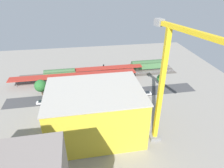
% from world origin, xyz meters
% --- Properties ---
extents(ground_plane, '(149.26, 149.26, 0.00)m').
position_xyz_m(ground_plane, '(0.00, 0.00, 0.00)').
color(ground_plane, gray).
rests_on(ground_plane, ground).
extents(rail_bed, '(93.43, 14.28, 0.01)m').
position_xyz_m(rail_bed, '(0.00, -20.90, 0.00)').
color(rail_bed, '#5B544C').
rests_on(rail_bed, ground).
extents(street_asphalt, '(93.39, 10.07, 0.01)m').
position_xyz_m(street_asphalt, '(0.00, 2.63, 0.00)').
color(street_asphalt, '#424244').
rests_on(street_asphalt, ground).
extents(track_rails, '(93.29, 7.84, 0.12)m').
position_xyz_m(track_rails, '(0.00, -20.90, 0.18)').
color(track_rails, '#9E9EA8').
rests_on(track_rails, ground).
extents(platform_canopy_near, '(67.85, 6.25, 4.57)m').
position_xyz_m(platform_canopy_near, '(14.36, -13.20, 4.31)').
color(platform_canopy_near, '#A82D23').
rests_on(platform_canopy_near, ground).
extents(platform_canopy_far, '(45.09, 5.06, 4.54)m').
position_xyz_m(platform_canopy_far, '(-2.83, -20.06, 4.27)').
color(platform_canopy_far, '#A82D23').
rests_on(platform_canopy_far, ground).
extents(locomotive, '(16.11, 2.86, 4.99)m').
position_xyz_m(locomotive, '(-9.51, -23.50, 1.75)').
color(locomotive, black).
rests_on(locomotive, ground).
extents(passenger_coach, '(19.90, 3.29, 6.00)m').
position_xyz_m(passenger_coach, '(-29.92, -23.50, 3.15)').
color(passenger_coach, black).
rests_on(passenger_coach, ground).
extents(freight_coach_far, '(17.75, 3.02, 6.11)m').
position_xyz_m(freight_coach_far, '(22.47, -18.29, 3.23)').
color(freight_coach_far, black).
rests_on(freight_coach_far, ground).
extents(parked_car_0, '(4.27, 1.86, 1.84)m').
position_xyz_m(parked_car_0, '(-20.69, 6.08, 0.81)').
color(parked_car_0, black).
rests_on(parked_car_0, ground).
extents(parked_car_1, '(4.49, 2.05, 1.70)m').
position_xyz_m(parked_car_1, '(-13.53, 6.33, 0.76)').
color(parked_car_1, black).
rests_on(parked_car_1, ground).
extents(parked_car_2, '(4.17, 1.85, 1.79)m').
position_xyz_m(parked_car_2, '(-6.15, 5.72, 0.79)').
color(parked_car_2, black).
rests_on(parked_car_2, ground).
extents(parked_car_3, '(4.39, 1.81, 1.75)m').
position_xyz_m(parked_car_3, '(0.25, 6.15, 0.77)').
color(parked_car_3, black).
rests_on(parked_car_3, ground).
extents(parked_car_4, '(4.20, 1.78, 1.67)m').
position_xyz_m(parked_car_4, '(8.33, 5.89, 0.74)').
color(parked_car_4, black).
rests_on(parked_car_4, ground).
extents(parked_car_5, '(4.13, 1.97, 1.76)m').
position_xyz_m(parked_car_5, '(15.17, 6.29, 0.77)').
color(parked_car_5, black).
rests_on(parked_car_5, ground).
extents(parked_car_6, '(4.31, 1.89, 1.72)m').
position_xyz_m(parked_car_6, '(22.84, 6.31, 0.75)').
color(parked_car_6, black).
rests_on(parked_car_6, ground).
extents(parked_car_7, '(4.64, 1.96, 1.67)m').
position_xyz_m(parked_car_7, '(29.30, 5.75, 0.75)').
color(parked_car_7, black).
rests_on(parked_car_7, ground).
extents(construction_building, '(32.46, 24.19, 17.75)m').
position_xyz_m(construction_building, '(6.33, 28.04, 8.88)').
color(construction_building, yellow).
rests_on(construction_building, ground).
extents(construction_roof_slab, '(33.06, 24.80, 0.40)m').
position_xyz_m(construction_roof_slab, '(6.33, 28.04, 17.95)').
color(construction_roof_slab, '#B7B2A8').
rests_on(construction_roof_slab, construction_building).
extents(tower_crane, '(8.35, 23.60, 41.07)m').
position_xyz_m(tower_crane, '(-14.55, 36.23, 23.67)').
color(tower_crane, gray).
rests_on(tower_crane, ground).
extents(box_truck_0, '(8.97, 2.38, 3.55)m').
position_xyz_m(box_truck_0, '(6.71, 9.83, 1.71)').
color(box_truck_0, black).
rests_on(box_truck_0, ground).
extents(box_truck_1, '(9.28, 3.19, 3.56)m').
position_xyz_m(box_truck_1, '(-1.27, 11.90, 1.73)').
color(box_truck_1, black).
rests_on(box_truck_1, ground).
extents(box_truck_2, '(10.25, 3.23, 3.20)m').
position_xyz_m(box_truck_2, '(5.76, 11.07, 1.60)').
color(box_truck_2, black).
rests_on(box_truck_2, ground).
extents(street_tree_0, '(4.33, 4.33, 7.17)m').
position_xyz_m(street_tree_0, '(10.35, -2.45, 4.98)').
color(street_tree_0, brown).
rests_on(street_tree_0, ground).
extents(street_tree_1, '(4.74, 4.74, 7.73)m').
position_xyz_m(street_tree_1, '(4.19, -2.56, 5.33)').
color(street_tree_1, brown).
rests_on(street_tree_1, ground).
extents(street_tree_2, '(4.49, 4.49, 6.92)m').
position_xyz_m(street_tree_2, '(-30.56, -1.39, 4.66)').
color(street_tree_2, brown).
rests_on(street_tree_2, ground).
extents(street_tree_3, '(4.22, 4.22, 6.64)m').
position_xyz_m(street_tree_3, '(18.48, -1.56, 4.49)').
color(street_tree_3, brown).
rests_on(street_tree_3, ground).
extents(street_tree_4, '(5.56, 5.56, 7.35)m').
position_xyz_m(street_tree_4, '(15.05, -3.27, 4.56)').
color(street_tree_4, brown).
rests_on(street_tree_4, ground).
extents(street_tree_5, '(5.99, 5.99, 8.08)m').
position_xyz_m(street_tree_5, '(30.24, -2.42, 5.07)').
color(street_tree_5, brown).
rests_on(street_tree_5, ground).
extents(traffic_light, '(0.50, 0.36, 6.12)m').
position_xyz_m(traffic_light, '(4.70, -2.13, 4.08)').
color(traffic_light, '#333333').
rests_on(traffic_light, ground).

